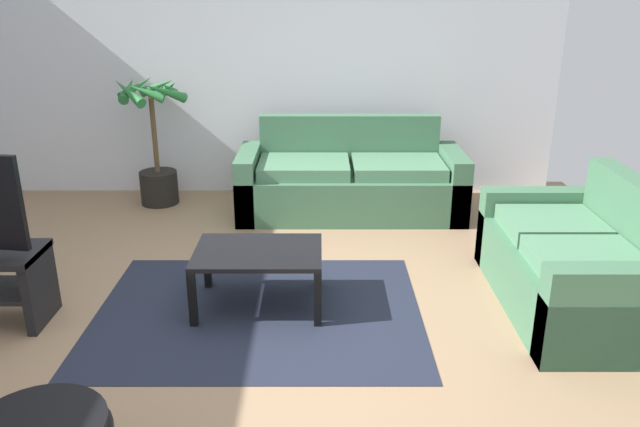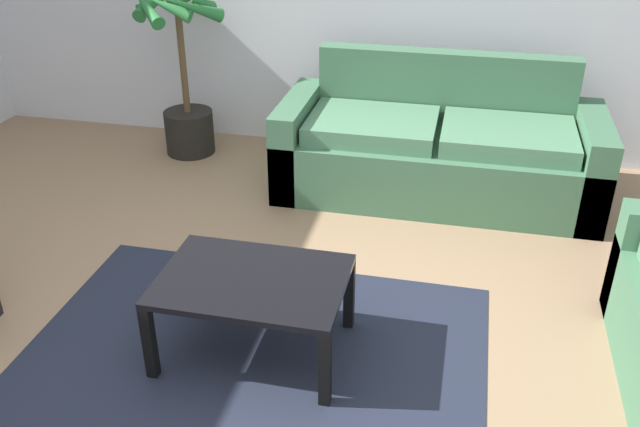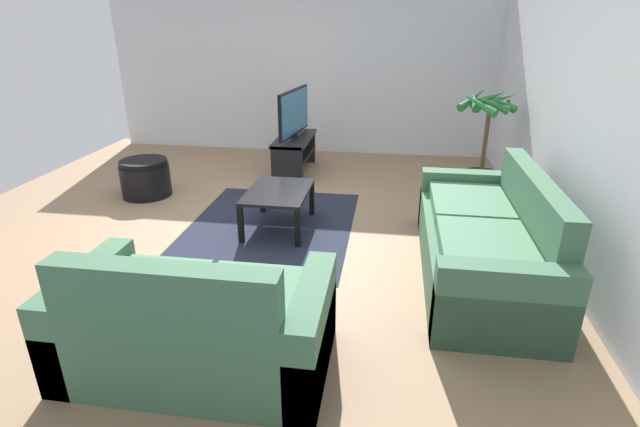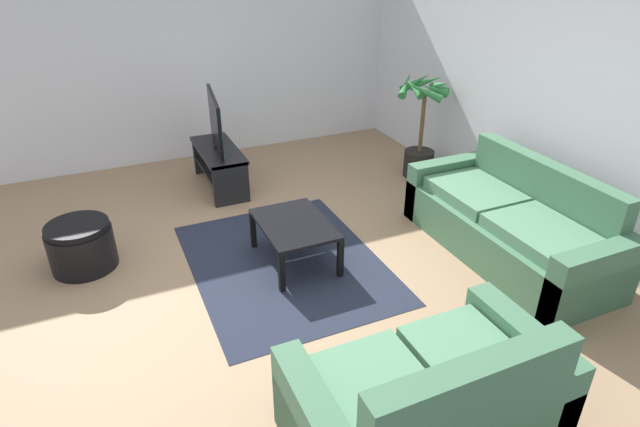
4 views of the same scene
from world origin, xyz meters
The scene contains 11 objects.
ground_plane centered at (0.00, 0.00, 0.00)m, with size 6.60×6.60×0.00m, color #937556.
wall_back centered at (0.00, 3.00, 1.35)m, with size 6.00×0.06×2.70m, color silver.
wall_left centered at (-3.00, 0.00, 1.35)m, with size 0.06×6.00×2.70m, color silver.
couch_main centered at (0.83, 2.28, 0.30)m, with size 2.15×0.90×0.90m.
couch_loveseat centered at (2.28, 0.35, 0.30)m, with size 0.90×1.61×0.90m.
tv_stand centered at (-1.81, 0.14, 0.33)m, with size 1.10×0.45×0.50m.
tv centered at (-1.81, 0.14, 0.84)m, with size 1.07×0.19×0.65m.
coffee_table centered at (0.12, 0.36, 0.36)m, with size 0.86×0.61×0.42m.
area_rug centered at (0.12, 0.26, 0.00)m, with size 2.20×1.70×0.01m, color #1E2333.
potted_palm centered at (-1.11, 2.54, 0.57)m, with size 0.74×0.69×1.30m.
ottoman centered at (-0.60, -1.48, 0.22)m, with size 0.59×0.59×0.45m.
Camera 3 is at (4.58, 1.47, 2.06)m, focal length 26.89 mm.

